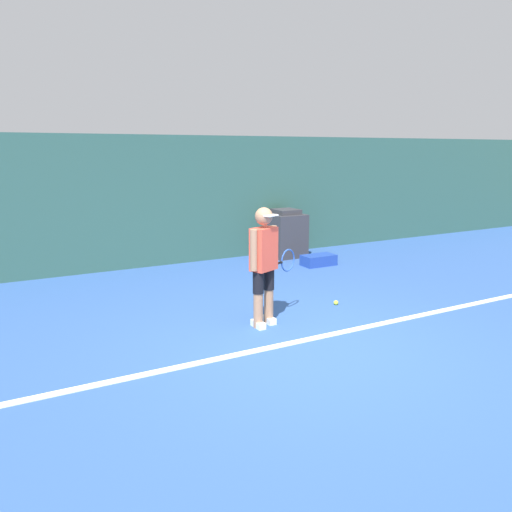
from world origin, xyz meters
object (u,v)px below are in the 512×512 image
tennis_ball (336,303)px  water_bottle (270,255)px  covered_chair (286,234)px  equipment_bag (319,260)px  tennis_player (264,262)px

tennis_ball → water_bottle: (0.65, 3.04, 0.08)m
covered_chair → equipment_bag: size_ratio=1.54×
covered_chair → tennis_player: bearing=-125.5°
tennis_player → equipment_bag: 3.62m
covered_chair → equipment_bag: 1.11m
covered_chair → water_bottle: size_ratio=4.03×
tennis_ball → water_bottle: water_bottle is taller
tennis_ball → water_bottle: bearing=77.9°
tennis_player → tennis_ball: (1.32, 0.23, -0.80)m
covered_chair → water_bottle: 0.64m
equipment_bag → tennis_ball: bearing=-119.9°
water_bottle → covered_chair: bearing=21.3°
tennis_ball → equipment_bag: bearing=60.1°
tennis_ball → equipment_bag: equipment_bag is taller
tennis_player → tennis_ball: bearing=-13.4°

